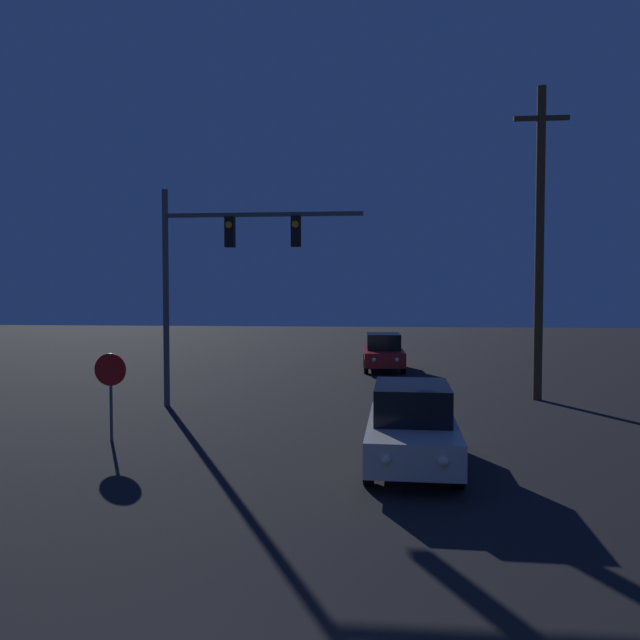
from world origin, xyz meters
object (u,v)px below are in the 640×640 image
(car_far, at_px, (383,352))
(utility_pole, at_px, (540,240))
(stop_sign, at_px, (111,380))
(car_near, at_px, (412,426))
(traffic_signal_mast, at_px, (216,261))

(car_far, xyz_separation_m, utility_pole, (4.87, -7.34, 4.33))
(stop_sign, height_order, utility_pole, utility_pole)
(car_near, relative_size, utility_pole, 0.41)
(stop_sign, bearing_deg, traffic_signal_mast, 73.08)
(traffic_signal_mast, height_order, utility_pole, utility_pole)
(traffic_signal_mast, xyz_separation_m, stop_sign, (-1.35, -4.44, -2.98))
(car_near, relative_size, car_far, 1.00)
(car_near, xyz_separation_m, stop_sign, (-6.88, 1.59, 0.61))
(car_near, distance_m, stop_sign, 7.09)
(car_near, height_order, stop_sign, stop_sign)
(car_near, xyz_separation_m, utility_pole, (4.45, 8.16, 4.33))
(car_far, bearing_deg, stop_sign, 63.15)
(car_far, bearing_deg, car_near, 89.61)
(car_far, relative_size, utility_pole, 0.41)
(car_near, distance_m, utility_pole, 10.26)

